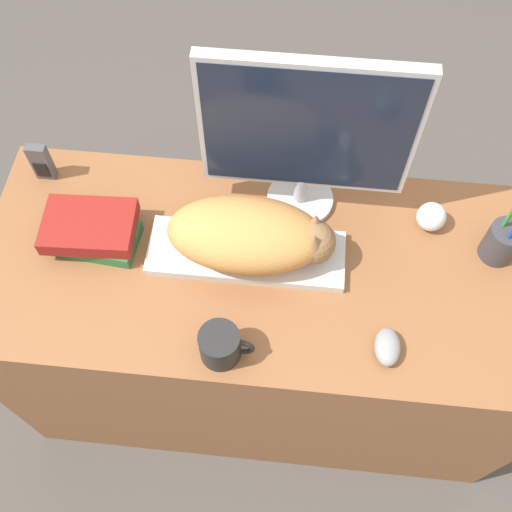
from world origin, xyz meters
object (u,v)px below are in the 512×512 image
(coffee_mug, at_px, (221,345))
(pen_cup, at_px, (502,242))
(cat, at_px, (253,235))
(computer_mouse, at_px, (387,347))
(keyboard, at_px, (246,253))
(book_stack, at_px, (92,231))
(monitor, at_px, (307,134))
(baseball, at_px, (431,217))
(phone, at_px, (41,162))

(coffee_mug, xyz_separation_m, pen_cup, (0.63, 0.33, 0.01))
(cat, height_order, computer_mouse, cat)
(keyboard, height_order, book_stack, book_stack)
(monitor, xyz_separation_m, coffee_mug, (-0.15, -0.43, -0.21))
(keyboard, distance_m, monitor, 0.32)
(coffee_mug, bearing_deg, book_stack, 143.20)
(keyboard, distance_m, baseball, 0.47)
(phone, bearing_deg, baseball, -3.10)
(pen_cup, xyz_separation_m, baseball, (-0.16, 0.07, -0.02))
(computer_mouse, xyz_separation_m, coffee_mug, (-0.36, -0.04, 0.02))
(monitor, distance_m, coffee_mug, 0.50)
(cat, xyz_separation_m, pen_cup, (0.59, 0.07, -0.04))
(computer_mouse, bearing_deg, baseball, 72.82)
(pen_cup, xyz_separation_m, phone, (-1.16, 0.12, 0.00))
(computer_mouse, height_order, baseball, baseball)
(cat, relative_size, monitor, 0.81)
(baseball, xyz_separation_m, book_stack, (-0.83, -0.13, 0.00))
(cat, distance_m, coffee_mug, 0.26)
(keyboard, relative_size, phone, 4.18)
(cat, distance_m, baseball, 0.45)
(pen_cup, height_order, phone, pen_cup)
(pen_cup, relative_size, book_stack, 0.98)
(computer_mouse, bearing_deg, pen_cup, 46.47)
(cat, xyz_separation_m, phone, (-0.57, 0.19, -0.04))
(pen_cup, height_order, book_stack, pen_cup)
(pen_cup, bearing_deg, monitor, 167.78)
(coffee_mug, bearing_deg, cat, 80.40)
(keyboard, xyz_separation_m, computer_mouse, (0.34, -0.21, 0.01))
(cat, relative_size, baseball, 5.40)
(coffee_mug, bearing_deg, monitor, 71.25)
(computer_mouse, bearing_deg, monitor, 119.46)
(keyboard, bearing_deg, book_stack, 178.80)
(pen_cup, bearing_deg, keyboard, -173.50)
(book_stack, bearing_deg, pen_cup, 3.55)
(keyboard, relative_size, baseball, 6.55)
(coffee_mug, xyz_separation_m, baseball, (0.47, 0.39, -0.01))
(cat, distance_m, book_stack, 0.40)
(keyboard, distance_m, coffee_mug, 0.26)
(phone, distance_m, book_stack, 0.25)
(computer_mouse, bearing_deg, cat, 146.50)
(baseball, bearing_deg, book_stack, -171.14)
(computer_mouse, xyz_separation_m, pen_cup, (0.27, 0.28, 0.03))
(cat, height_order, pen_cup, pen_cup)
(pen_cup, xyz_separation_m, book_stack, (-0.99, -0.06, -0.01))
(computer_mouse, relative_size, coffee_mug, 0.74)
(monitor, bearing_deg, pen_cup, -12.22)
(keyboard, xyz_separation_m, monitor, (0.12, 0.17, 0.25))
(coffee_mug, distance_m, book_stack, 0.44)
(keyboard, xyz_separation_m, cat, (0.02, -0.00, 0.09))
(cat, height_order, coffee_mug, cat)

